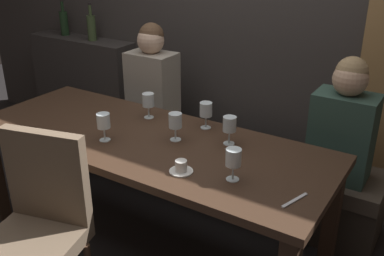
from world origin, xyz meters
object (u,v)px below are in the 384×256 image
Objects in this scene: wine_bottle_dark_red at (64,22)px; espresso_cup at (181,167)px; chair_near_side at (38,219)px; wine_glass_far_left at (175,122)px; wine_glass_end_right at (103,122)px; banquette_bench at (206,165)px; wine_glass_end_left at (233,158)px; wine_bottle_pale_label at (91,27)px; wine_glass_near_right at (206,111)px; dining_table at (147,151)px; diner_bearded at (344,123)px; wine_glass_far_right at (230,125)px; wine_glass_near_left at (148,101)px; fork_on_table at (295,200)px; diner_redhead at (152,79)px.

espresso_cup is (2.17, -1.28, -0.30)m from wine_bottle_dark_red.
chair_near_side is 5.98× the size of wine_glass_far_left.
banquette_bench is at bearing 78.44° from wine_glass_end_right.
banquette_bench is 1.25m from wine_glass_end_left.
wine_bottle_pale_label is 1.99× the size of wine_glass_near_right.
dining_table is 0.88× the size of banquette_bench.
wine_glass_end_right is (-0.18, -0.16, 0.20)m from dining_table.
espresso_cup is (-0.55, -0.90, -0.04)m from diner_bearded.
dining_table is 0.53m from wine_glass_far_right.
dining_table is 2.24× the size of chair_near_side.
diner_bearded is at bearing 36.37° from wine_glass_end_right.
espresso_cup is (0.17, -0.53, -0.09)m from wine_glass_near_right.
wine_glass_far_right is at bearing 22.28° from dining_table.
wine_bottle_pale_label reaches higher than wine_glass_far_right.
wine_bottle_pale_label is 1.99× the size of wine_glass_near_left.
wine_glass_near_right is 1.37× the size of espresso_cup.
fork_on_table is (1.08, 0.55, 0.18)m from chair_near_side.
wine_bottle_dark_red reaches higher than wine_glass_near_right.
banquette_bench is 0.79m from wine_glass_near_left.
banquette_bench is 1.15m from espresso_cup.
diner_bearded is 0.89m from wine_glass_end_left.
wine_glass_far_right is 0.31m from wine_glass_far_left.
wine_glass_far_right is (1.83, -0.84, -0.21)m from wine_bottle_pale_label.
chair_near_side is 1.30× the size of diner_bearded.
diner_redhead is (-0.49, 0.71, 0.17)m from dining_table.
wine_bottle_pale_label is 1.99× the size of wine_glass_end_right.
banquette_bench is 0.93m from wine_glass_far_right.
wine_glass_far_left is (-0.28, -0.12, -0.00)m from wine_glass_far_right.
diner_bearded is at bearing -8.52° from wine_bottle_pale_label.
chair_near_side reaches higher than dining_table.
wine_glass_far_left is at bearing -75.42° from banquette_bench.
wine_glass_near_left is 0.96× the size of fork_on_table.
wine_glass_far_left reaches higher than banquette_bench.
wine_glass_end_left is 0.34m from fork_on_table.
wine_glass_far_right is at bearing -21.46° from wine_bottle_dark_red.
diner_bearded is 4.43× the size of fork_on_table.
wine_glass_far_left reaches higher than fork_on_table.
wine_glass_near_right is at bearing 108.11° from espresso_cup.
diner_redhead is (-0.49, 0.01, 0.60)m from banquette_bench.
wine_glass_end_right is (-0.07, 0.57, 0.30)m from chair_near_side.
chair_near_side reaches higher than fork_on_table.
wine_bottle_pale_label reaches higher than wine_glass_near_left.
espresso_cup is at bearing -66.76° from banquette_bench.
wine_bottle_dark_red reaches higher than diner_redhead.
wine_glass_far_left is (1.55, -0.96, -0.22)m from wine_bottle_pale_label.
espresso_cup is (-0.25, -0.07, -0.09)m from wine_glass_end_left.
diner_bearded is 4.59× the size of wine_glass_far_right.
wine_bottle_pale_label is 2.20m from espresso_cup.
wine_glass_end_right is 0.41m from wine_glass_far_left.
banquette_bench is 7.67× the size of wine_bottle_pale_label.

